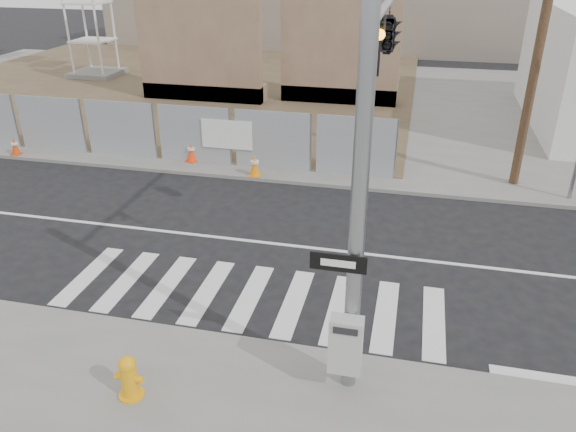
% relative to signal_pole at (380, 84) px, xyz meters
% --- Properties ---
extents(ground, '(100.00, 100.00, 0.00)m').
position_rel_signal_pole_xyz_m(ground, '(-2.49, 2.05, -4.78)').
color(ground, black).
rests_on(ground, ground).
extents(sidewalk_far, '(50.00, 20.00, 0.12)m').
position_rel_signal_pole_xyz_m(sidewalk_far, '(-2.49, 16.05, -4.72)').
color(sidewalk_far, slate).
rests_on(sidewalk_far, ground).
extents(signal_pole, '(0.96, 5.87, 7.00)m').
position_rel_signal_pole_xyz_m(signal_pole, '(0.00, 0.00, 0.00)').
color(signal_pole, gray).
rests_on(signal_pole, sidewalk_near).
extents(chain_link_fence, '(24.60, 0.04, 2.00)m').
position_rel_signal_pole_xyz_m(chain_link_fence, '(-12.49, 7.05, -3.66)').
color(chain_link_fence, gray).
rests_on(chain_link_fence, sidewalk_far).
extents(concrete_wall_left, '(6.00, 1.30, 8.00)m').
position_rel_signal_pole_xyz_m(concrete_wall_left, '(-9.49, 15.13, -1.40)').
color(concrete_wall_left, brown).
rests_on(concrete_wall_left, sidewalk_far).
extents(concrete_wall_right, '(5.50, 1.30, 8.00)m').
position_rel_signal_pole_xyz_m(concrete_wall_right, '(-2.99, 16.13, -1.40)').
color(concrete_wall_right, brown).
rests_on(concrete_wall_right, sidewalk_far).
extents(utility_pole_right, '(1.60, 0.28, 10.00)m').
position_rel_signal_pole_xyz_m(utility_pole_right, '(4.01, 7.55, 0.42)').
color(utility_pole_right, brown).
rests_on(utility_pole_right, sidewalk_far).
extents(fire_hydrant, '(0.50, 0.44, 0.82)m').
position_rel_signal_pole_xyz_m(fire_hydrant, '(-3.57, -3.93, -4.25)').
color(fire_hydrant, orange).
rests_on(fire_hydrant, sidewalk_near).
extents(traffic_cone_b, '(0.34, 0.34, 0.64)m').
position_rel_signal_pole_xyz_m(traffic_cone_b, '(-13.41, 6.27, -4.35)').
color(traffic_cone_b, red).
rests_on(traffic_cone_b, sidewalk_far).
extents(traffic_cone_c, '(0.49, 0.49, 0.74)m').
position_rel_signal_pole_xyz_m(traffic_cone_c, '(-6.85, 7.05, -4.30)').
color(traffic_cone_c, '#FF3B0D').
rests_on(traffic_cone_c, sidewalk_far).
extents(traffic_cone_d, '(0.39, 0.39, 0.74)m').
position_rel_signal_pole_xyz_m(traffic_cone_d, '(-4.31, 6.27, -4.30)').
color(traffic_cone_d, orange).
rests_on(traffic_cone_d, sidewalk_far).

